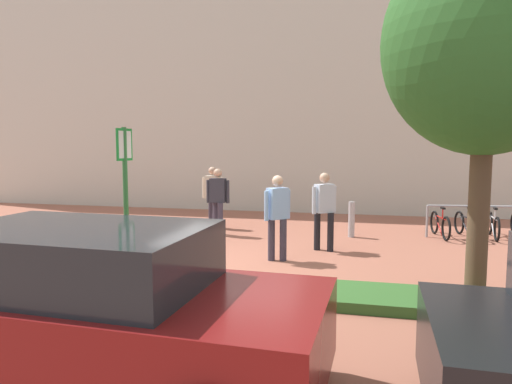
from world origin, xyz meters
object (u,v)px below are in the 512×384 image
Objects in this scene: bollard_steel at (351,219)px; person_casual_tan at (213,193)px; person_suited_dark at (218,197)px; person_shirt_white at (277,212)px; car_maroon_wagon at (94,309)px; tree_sidewalk at (487,43)px; bike_at_sign at (138,262)px; bike_rack_cluster at (480,224)px; parking_sign_post at (125,183)px; person_shirt_blue at (324,206)px.

person_casual_tan reaches higher than bollard_steel.
person_suited_dark is 1.00× the size of person_shirt_white.
person_shirt_white is 0.39× the size of car_maroon_wagon.
tree_sidewalk is at bearing 36.93° from car_maroon_wagon.
person_suited_dark is at bearing 89.55° from bike_at_sign.
person_suited_dark is (-3.37, -0.49, 0.53)m from bollard_steel.
bike_rack_cluster is (6.55, 5.42, -0.00)m from bike_at_sign.
parking_sign_post is 1.51× the size of person_shirt_blue.
bollard_steel is at bearing -168.76° from bike_rack_cluster.
person_shirt_blue is (-0.55, -1.70, 0.53)m from bollard_steel.
parking_sign_post is 4.54m from person_suited_dark.
bike_rack_cluster is at bearing 9.67° from person_suited_dark.
person_shirt_white is at bearing 81.07° from car_maroon_wagon.
person_suited_dark is at bearing -63.98° from person_casual_tan.
person_casual_tan is at bearing 146.66° from person_shirt_blue.
bollard_steel is at bearing 54.84° from parking_sign_post.
person_casual_tan is at bearing 116.02° from person_suited_dark.
bollard_steel is 0.52× the size of person_shirt_white.
person_suited_dark reaches higher than bike_at_sign.
parking_sign_post is 0.60× the size of car_maroon_wagon.
person_casual_tan is (-6.98, -0.16, 0.64)m from bike_rack_cluster.
bollard_steel reaches higher than bike_rack_cluster.
person_shirt_white is 5.24m from car_maroon_wagon.
person_casual_tan is 8.60m from car_maroon_wagon.
bollard_steel is at bearing -6.90° from person_casual_tan.
bike_rack_cluster is 1.53× the size of person_shirt_white.
person_shirt_blue is at bearing -33.34° from person_casual_tan.
person_suited_dark is (-6.52, -1.11, 0.64)m from bike_rack_cluster.
parking_sign_post is (-5.33, -0.01, -1.96)m from tree_sidewalk.
bike_at_sign reaches higher than bike_rack_cluster.
parking_sign_post reaches higher than car_maroon_wagon.
person_casual_tan is at bearing -178.68° from bike_rack_cluster.
bike_rack_cluster is (6.65, 5.59, -1.34)m from parking_sign_post.
person_shirt_white is at bearing -142.86° from bike_rack_cluster.
bollard_steel is at bearing 72.00° from person_shirt_blue.
parking_sign_post is at bearing 113.43° from car_maroon_wagon.
bike_rack_cluster is 5.72m from person_shirt_white.
person_suited_dark is 3.06m from person_shirt_white.
bollard_steel is at bearing 54.59° from bike_at_sign.
parking_sign_post reaches higher than person_shirt_white.
bollard_steel is 3.17m from person_shirt_white.
person_shirt_white is (2.02, 1.99, 0.63)m from bike_at_sign.
tree_sidewalk is 6.19m from bike_at_sign.
person_shirt_blue is at bearing -108.00° from bollard_steel.
person_shirt_white is at bearing 146.20° from tree_sidewalk.
tree_sidewalk reaches higher than person_suited_dark.
person_suited_dark is (-5.20, 4.47, -2.67)m from tree_sidewalk.
person_shirt_blue is at bearing 75.33° from car_maroon_wagon.
car_maroon_wagon is at bearing -79.00° from person_casual_tan.
bike_rack_cluster is 1.53× the size of person_casual_tan.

